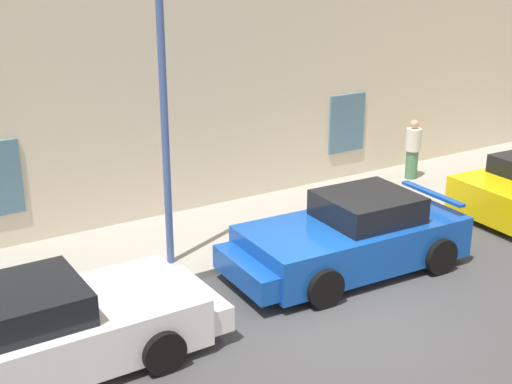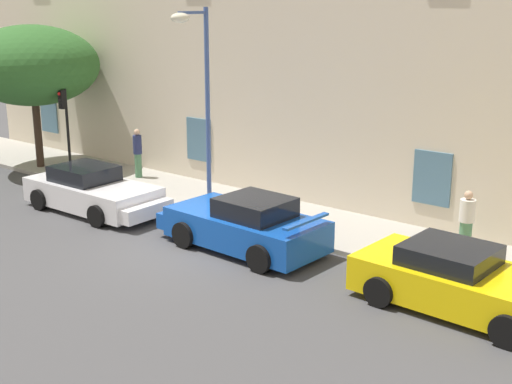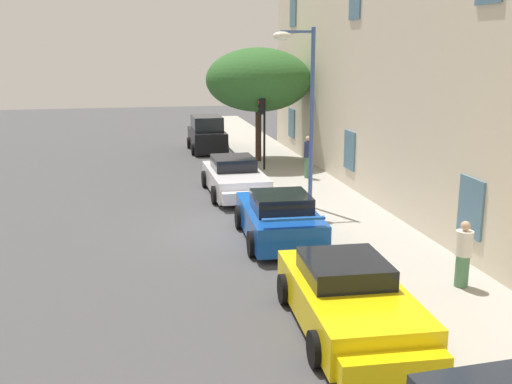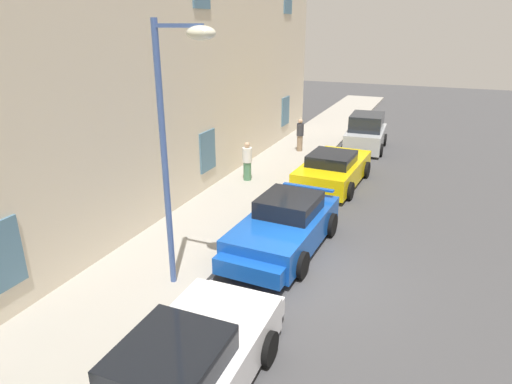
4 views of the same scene
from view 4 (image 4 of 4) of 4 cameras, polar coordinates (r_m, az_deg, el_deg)
name	(u,v)px [view 4 (image 4 of 4)]	position (r m, az deg, el deg)	size (l,w,h in m)	color
ground_plane	(309,275)	(11.67, 6.81, -10.49)	(80.00, 80.00, 0.00)	#444447
sidewalk	(183,246)	(12.99, -9.37, -6.82)	(60.00, 3.08, 0.14)	#A8A399
building_facade	(46,16)	(14.04, -25.32, 19.65)	(32.86, 5.13, 12.38)	beige
sportscar_red_lead	(188,365)	(8.17, -8.69, -21.10)	(4.88, 2.21, 1.38)	white
sportscar_yellow_flank	(283,229)	(12.51, 3.42, -4.77)	(4.72, 2.34, 1.46)	#144CB2
sportscar_white_middle	(335,168)	(18.10, 10.02, 2.99)	(4.95, 2.41, 1.35)	yellow
hatchback_distant	(366,133)	(23.38, 13.88, 7.29)	(3.69, 2.09, 1.81)	#B2B7BC
street_lamp	(178,114)	(9.55, -10.01, 9.76)	(0.44, 1.42, 6.00)	#3F5999
pedestrian_admiring	(300,135)	(21.99, 5.66, 7.32)	(0.45, 0.45, 1.60)	#8C7259
pedestrian_bystander	(247,161)	(17.68, -1.13, 3.97)	(0.41, 0.41, 1.56)	#4C7F59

